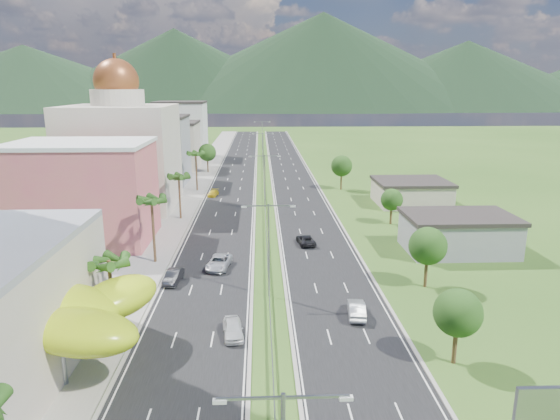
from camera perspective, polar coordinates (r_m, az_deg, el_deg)
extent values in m
plane|color=#2D5119|center=(49.83, -1.04, -14.46)|extent=(500.00, 500.00, 0.00)
cube|color=black|center=(136.01, -5.07, 3.98)|extent=(11.00, 260.00, 0.04)
cube|color=black|center=(136.11, 1.26, 4.04)|extent=(11.00, 260.00, 0.04)
cube|color=gray|center=(136.80, -9.06, 3.94)|extent=(7.00, 260.00, 0.12)
cube|color=gray|center=(118.06, -1.84, 2.77)|extent=(0.08, 216.00, 0.28)
cube|color=gray|center=(219.02, -2.09, 7.96)|extent=(0.10, 0.12, 0.70)
cube|color=gray|center=(22.84, -3.49, -20.70)|extent=(2.88, 0.12, 0.12)
cube|color=gray|center=(22.95, 4.21, -20.52)|extent=(2.88, 0.12, 0.12)
cube|color=silver|center=(22.97, -6.90, -20.88)|extent=(0.60, 0.25, 0.18)
cube|color=silver|center=(23.18, 7.56, -20.53)|extent=(0.60, 0.25, 0.18)
cylinder|color=gray|center=(56.80, -1.29, -4.71)|extent=(0.20, 0.20, 11.00)
cube|color=gray|center=(55.31, -2.81, 0.47)|extent=(2.88, 0.12, 0.12)
cube|color=gray|center=(55.36, 0.17, 0.50)|extent=(2.88, 0.12, 0.12)
cube|color=silver|center=(55.36, -4.14, 0.36)|extent=(0.60, 0.25, 0.18)
cube|color=silver|center=(55.45, 1.49, 0.42)|extent=(0.60, 0.25, 0.18)
cylinder|color=gray|center=(95.53, -1.74, 3.05)|extent=(0.20, 0.20, 11.00)
cube|color=gray|center=(94.65, -2.64, 6.19)|extent=(2.88, 0.12, 0.12)
cube|color=gray|center=(94.68, -0.88, 6.21)|extent=(2.88, 0.12, 0.12)
cube|color=silver|center=(94.68, -3.42, 6.12)|extent=(0.60, 0.25, 0.18)
cube|color=silver|center=(94.74, -0.11, 6.15)|extent=(0.60, 0.25, 0.18)
cylinder|color=gray|center=(139.96, -1.94, 6.59)|extent=(0.20, 0.20, 11.00)
cube|color=gray|center=(139.36, -2.56, 8.74)|extent=(2.88, 0.12, 0.12)
cube|color=gray|center=(139.38, -1.36, 8.75)|extent=(2.88, 0.12, 0.12)
cube|color=silver|center=(139.38, -3.09, 8.69)|extent=(0.60, 0.25, 0.18)
cube|color=silver|center=(139.42, -0.83, 8.71)|extent=(0.60, 0.25, 0.18)
cylinder|color=gray|center=(184.67, -2.05, 8.41)|extent=(0.20, 0.20, 11.00)
cube|color=gray|center=(184.21, -2.52, 10.05)|extent=(2.88, 0.12, 0.12)
cube|color=gray|center=(184.23, -1.61, 10.06)|extent=(2.88, 0.12, 0.12)
cube|color=silver|center=(184.23, -2.92, 10.01)|extent=(0.60, 0.25, 0.18)
cube|color=silver|center=(184.26, -1.20, 10.03)|extent=(0.60, 0.25, 0.18)
cylinder|color=gray|center=(52.47, -28.90, -12.35)|extent=(0.50, 0.50, 4.00)
cylinder|color=gray|center=(45.68, -23.56, -15.72)|extent=(0.50, 0.50, 4.00)
cylinder|color=gray|center=(49.18, -19.23, -13.09)|extent=(0.50, 0.50, 4.00)
cube|color=#CF5568|center=(82.09, -21.55, 1.65)|extent=(20.00, 15.00, 15.00)
cube|color=#C1B3A0|center=(103.33, -17.59, 5.77)|extent=(20.00, 20.00, 20.00)
cylinder|color=#C1B3A0|center=(102.43, -18.08, 12.14)|extent=(10.00, 10.00, 3.00)
sphere|color=brown|center=(102.40, -18.21, 13.81)|extent=(8.40, 8.40, 8.40)
cube|color=gray|center=(127.46, -14.21, 6.56)|extent=(16.00, 15.00, 16.00)
cube|color=#B1A492|center=(149.08, -12.48, 7.11)|extent=(16.00, 15.00, 13.00)
cube|color=silver|center=(171.40, -11.20, 8.89)|extent=(16.00, 15.00, 18.00)
cube|color=#D85919|center=(36.79, 29.03, -19.37)|extent=(5.20, 0.35, 3.20)
cube|color=gray|center=(77.57, 19.68, -2.69)|extent=(15.00, 10.00, 5.00)
cube|color=#B1A492|center=(105.71, 14.74, 1.84)|extent=(14.00, 12.00, 4.40)
cylinder|color=#47301C|center=(52.06, -18.67, -9.36)|extent=(0.36, 0.36, 7.50)
cylinder|color=#47301C|center=(70.07, -14.26, -2.34)|extent=(0.36, 0.36, 9.00)
cylinder|color=#47301C|center=(92.10, -11.39, 1.40)|extent=(0.36, 0.36, 8.00)
cylinder|color=#47301C|center=(116.32, -9.52, 4.31)|extent=(0.36, 0.36, 8.80)
cylinder|color=#47301C|center=(141.15, -8.26, 5.26)|extent=(0.40, 0.40, 4.90)
sphere|color=#274E18|center=(140.70, -8.31, 6.53)|extent=(4.90, 4.90, 4.90)
cylinder|color=#47301C|center=(47.53, 19.39, -13.96)|extent=(0.40, 0.40, 4.20)
sphere|color=#274E18|center=(46.36, 19.67, -11.00)|extent=(4.20, 4.20, 4.20)
cylinder|color=#47301C|center=(63.00, 16.36, -6.49)|extent=(0.40, 0.40, 4.55)
sphere|color=#274E18|center=(62.06, 16.54, -3.96)|extent=(4.55, 4.55, 4.55)
cylinder|color=#47301C|center=(89.55, 12.57, -0.39)|extent=(0.40, 0.40, 3.85)
sphere|color=#274E18|center=(88.97, 12.66, 1.16)|extent=(3.85, 3.85, 3.85)
cylinder|color=#47301C|center=(117.28, 7.01, 3.51)|extent=(0.40, 0.40, 4.90)
sphere|color=#274E18|center=(116.74, 7.06, 5.03)|extent=(4.90, 4.90, 4.90)
imported|color=silver|center=(50.02, -5.40, -13.34)|extent=(2.42, 4.79, 1.56)
imported|color=black|center=(63.61, -12.09, -7.42)|extent=(2.17, 4.87, 1.55)
imported|color=#ADAFB5|center=(67.29, -7.00, -5.96)|extent=(3.58, 6.16, 1.61)
imported|color=gold|center=(110.74, -7.65, 1.92)|extent=(2.45, 4.62, 1.27)
imported|color=#A4A8AC|center=(54.27, 8.74, -11.12)|extent=(2.26, 5.05, 1.61)
imported|color=black|center=(76.69, 2.96, -3.43)|extent=(2.96, 5.27, 1.39)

